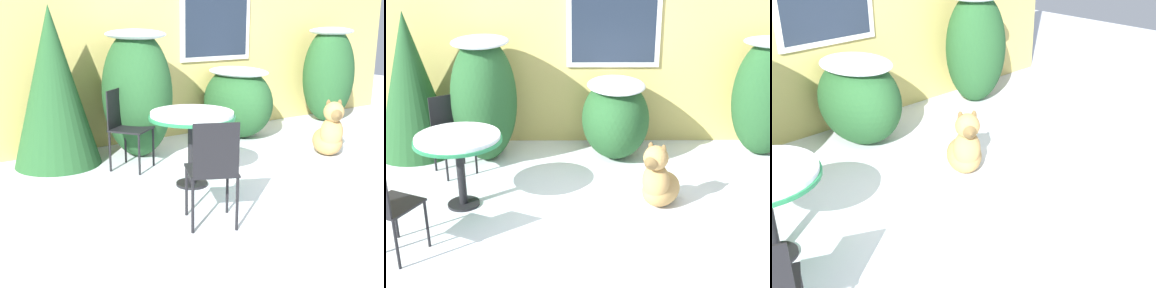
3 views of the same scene
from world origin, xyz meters
TOP-DOWN VIEW (x-y plane):
  - ground_plane at (0.00, 0.00)m, footprint 16.00×16.00m
  - shrub_middle at (0.45, 1.66)m, footprint 0.80×1.09m
  - shrub_right at (2.25, 1.71)m, footprint 0.81×0.73m
  - dog at (0.77, 0.35)m, footprint 0.54×0.63m

SIDE VIEW (x-z plane):
  - ground_plane at x=0.00m, z-range 0.00..0.00m
  - dog at x=0.77m, z-range -0.09..0.59m
  - shrub_middle at x=0.45m, z-range 0.03..0.97m
  - shrub_right at x=2.25m, z-range 0.04..1.46m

